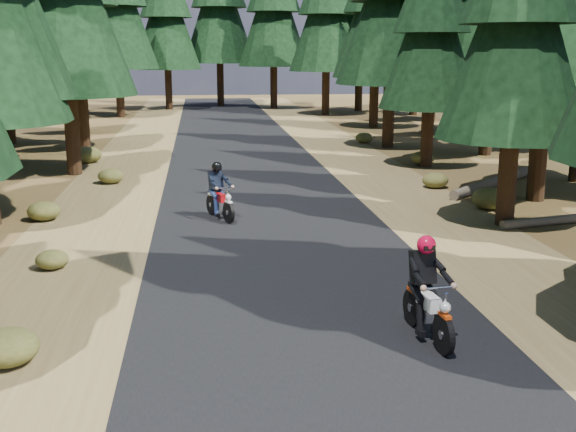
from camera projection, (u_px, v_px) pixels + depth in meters
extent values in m
plane|color=#4A391A|center=(298.00, 290.00, 13.77)|extent=(120.00, 120.00, 0.00)
cube|color=black|center=(271.00, 227.00, 18.60)|extent=(6.00, 100.00, 0.01)
cube|color=brown|center=(89.00, 232.00, 18.05)|extent=(3.20, 100.00, 0.01)
cube|color=brown|center=(444.00, 222.00, 19.15)|extent=(3.20, 100.00, 0.01)
cylinder|color=black|center=(510.00, 139.00, 18.31)|extent=(0.48, 0.48, 4.52)
cone|color=black|center=(518.00, 24.00, 17.67)|extent=(3.84, 3.84, 5.65)
cylinder|color=black|center=(542.00, 103.00, 21.24)|extent=(0.53, 0.53, 5.84)
cylinder|color=black|center=(70.00, 95.00, 25.80)|extent=(0.53, 0.53, 5.72)
cylinder|color=black|center=(428.00, 108.00, 27.69)|extent=(0.48, 0.48, 4.51)
cone|color=black|center=(432.00, 33.00, 27.05)|extent=(3.83, 3.83, 5.64)
cylinder|color=black|center=(489.00, 79.00, 30.53)|extent=(0.56, 0.56, 6.47)
cylinder|color=black|center=(81.00, 87.00, 32.36)|extent=(0.53, 0.53, 5.64)
cone|color=black|center=(76.00, 5.00, 31.57)|extent=(4.79, 4.79, 7.05)
cylinder|color=black|center=(389.00, 84.00, 33.01)|extent=(0.53, 0.53, 5.83)
cone|color=black|center=(392.00, 1.00, 32.19)|extent=(4.95, 4.95, 7.29)
cylinder|color=black|center=(6.00, 87.00, 34.31)|extent=(0.52, 0.52, 5.45)
cone|color=black|center=(0.00, 13.00, 33.54)|extent=(4.63, 4.63, 6.81)
cylinder|color=black|center=(452.00, 91.00, 37.96)|extent=(0.48, 0.48, 4.61)
cone|color=black|center=(455.00, 35.00, 37.31)|extent=(3.92, 3.92, 5.77)
cylinder|color=black|center=(80.00, 92.00, 38.85)|extent=(0.48, 0.48, 4.42)
cone|color=black|center=(77.00, 39.00, 38.22)|extent=(3.76, 3.76, 5.52)
cone|color=black|center=(74.00, 0.00, 37.77)|extent=(2.87, 2.87, 3.98)
cylinder|color=black|center=(375.00, 77.00, 41.57)|extent=(0.53, 0.53, 5.76)
cone|color=black|center=(376.00, 13.00, 40.76)|extent=(4.90, 4.90, 7.21)
cylinder|color=black|center=(31.00, 85.00, 43.51)|extent=(0.49, 0.49, 4.75)
cone|color=black|center=(27.00, 34.00, 42.84)|extent=(4.04, 4.04, 5.93)
cylinder|color=black|center=(433.00, 76.00, 45.70)|extent=(0.53, 0.53, 5.66)
cone|color=black|center=(435.00, 18.00, 44.90)|extent=(4.81, 4.81, 7.07)
cylinder|color=black|center=(467.00, 76.00, 39.77)|extent=(0.54, 0.54, 6.00)
cone|color=black|center=(471.00, 6.00, 38.92)|extent=(5.10, 5.10, 7.50)
cylinder|color=black|center=(575.00, 87.00, 32.32)|extent=(0.52, 0.52, 5.60)
cylinder|color=black|center=(119.00, 69.00, 47.98)|extent=(0.56, 0.56, 6.40)
cone|color=black|center=(116.00, 6.00, 47.08)|extent=(5.44, 5.44, 8.00)
cylinder|color=black|center=(326.00, 71.00, 49.69)|extent=(0.54, 0.54, 6.00)
cone|color=black|center=(327.00, 15.00, 48.84)|extent=(5.10, 5.10, 7.50)
cylinder|color=black|center=(79.00, 65.00, 50.48)|extent=(0.57, 0.57, 6.80)
cone|color=black|center=(75.00, 2.00, 49.52)|extent=(5.78, 5.78, 8.50)
cylinder|color=black|center=(359.00, 67.00, 52.90)|extent=(0.56, 0.56, 6.40)
cone|color=black|center=(360.00, 10.00, 52.00)|extent=(5.44, 5.44, 8.00)
cylinder|color=black|center=(168.00, 69.00, 54.19)|extent=(0.54, 0.54, 6.00)
cone|color=black|center=(166.00, 18.00, 53.34)|extent=(5.10, 5.10, 7.50)
cylinder|color=black|center=(274.00, 66.00, 55.09)|extent=(0.56, 0.56, 6.40)
cone|color=black|center=(273.00, 12.00, 54.19)|extent=(5.44, 5.44, 8.00)
cylinder|color=black|center=(220.00, 63.00, 57.47)|extent=(0.57, 0.57, 6.80)
cone|color=black|center=(219.00, 7.00, 56.51)|extent=(5.78, 5.78, 8.50)
cylinder|color=black|center=(22.00, 76.00, 46.39)|extent=(0.52, 0.52, 5.60)
cone|color=black|center=(18.00, 19.00, 45.60)|extent=(4.76, 4.76, 7.00)
cylinder|color=black|center=(415.00, 71.00, 49.44)|extent=(0.54, 0.54, 6.00)
cone|color=black|center=(417.00, 14.00, 48.59)|extent=(5.10, 5.10, 7.50)
cylinder|color=#4C4233|center=(496.00, 181.00, 24.13)|extent=(4.70, 4.48, 0.32)
cylinder|color=#4C4233|center=(563.00, 219.00, 18.92)|extent=(3.76, 1.10, 0.24)
ellipsoid|color=#474C1E|center=(110.00, 176.00, 24.56)|extent=(0.85, 0.85, 0.51)
ellipsoid|color=#474C1E|center=(364.00, 138.00, 35.14)|extent=(0.85, 0.85, 0.51)
ellipsoid|color=#474C1E|center=(422.00, 158.00, 28.49)|extent=(0.91, 0.91, 0.55)
ellipsoid|color=#474C1E|center=(44.00, 211.00, 19.27)|extent=(0.85, 0.85, 0.51)
ellipsoid|color=#474C1E|center=(52.00, 260.00, 15.03)|extent=(0.67, 0.67, 0.40)
ellipsoid|color=#474C1E|center=(435.00, 180.00, 23.79)|extent=(0.86, 0.86, 0.51)
ellipsoid|color=#474C1E|center=(8.00, 347.00, 10.44)|extent=(0.90, 0.90, 0.54)
ellipsoid|color=#474C1E|center=(490.00, 198.00, 20.65)|extent=(1.03, 1.03, 0.62)
ellipsoid|color=#474C1E|center=(88.00, 155.00, 29.02)|extent=(1.09, 1.09, 0.65)
cube|color=black|center=(430.00, 272.00, 11.16)|extent=(0.39, 0.26, 0.53)
sphere|color=red|center=(431.00, 247.00, 11.07)|extent=(0.33, 0.33, 0.30)
cube|color=black|center=(219.00, 181.00, 19.23)|extent=(0.40, 0.33, 0.50)
sphere|color=black|center=(219.00, 168.00, 19.15)|extent=(0.36, 0.36, 0.28)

